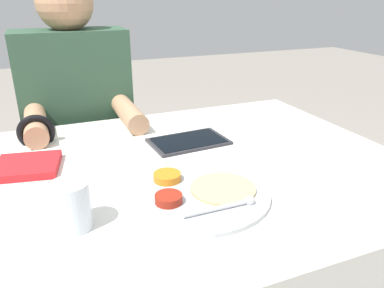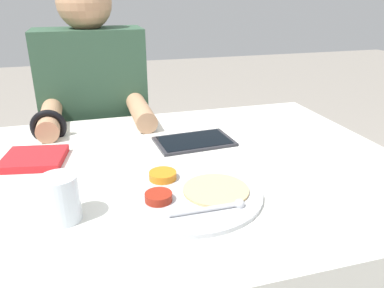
{
  "view_description": "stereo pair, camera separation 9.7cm",
  "coord_description": "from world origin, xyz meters",
  "px_view_note": "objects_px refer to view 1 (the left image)",
  "views": [
    {
      "loc": [
        -0.28,
        -0.84,
        1.18
      ],
      "look_at": [
        0.06,
        -0.01,
        0.81
      ],
      "focal_mm": 35.0,
      "sensor_mm": 36.0,
      "label": 1
    },
    {
      "loc": [
        -0.19,
        -0.87,
        1.18
      ],
      "look_at": [
        0.06,
        -0.01,
        0.81
      ],
      "focal_mm": 35.0,
      "sensor_mm": 36.0,
      "label": 2
    }
  ],
  "objects_px": {
    "tablet_device": "(189,141)",
    "drinking_glass": "(72,206)",
    "red_notebook": "(27,167)",
    "thali_tray": "(197,192)",
    "person_diner": "(82,150)"
  },
  "relations": [
    {
      "from": "tablet_device",
      "to": "drinking_glass",
      "type": "height_order",
      "value": "drinking_glass"
    },
    {
      "from": "red_notebook",
      "to": "tablet_device",
      "type": "bearing_deg",
      "value": 1.78
    },
    {
      "from": "thali_tray",
      "to": "drinking_glass",
      "type": "distance_m",
      "value": 0.27
    },
    {
      "from": "thali_tray",
      "to": "person_diner",
      "type": "relative_size",
      "value": 0.27
    },
    {
      "from": "tablet_device",
      "to": "drinking_glass",
      "type": "distance_m",
      "value": 0.49
    },
    {
      "from": "thali_tray",
      "to": "person_diner",
      "type": "distance_m",
      "value": 0.81
    },
    {
      "from": "thali_tray",
      "to": "tablet_device",
      "type": "distance_m",
      "value": 0.31
    },
    {
      "from": "red_notebook",
      "to": "drinking_glass",
      "type": "bearing_deg",
      "value": -74.85
    },
    {
      "from": "drinking_glass",
      "to": "red_notebook",
      "type": "bearing_deg",
      "value": 105.15
    },
    {
      "from": "tablet_device",
      "to": "person_diner",
      "type": "height_order",
      "value": "person_diner"
    },
    {
      "from": "tablet_device",
      "to": "person_diner",
      "type": "relative_size",
      "value": 0.19
    },
    {
      "from": "red_notebook",
      "to": "drinking_glass",
      "type": "distance_m",
      "value": 0.32
    },
    {
      "from": "red_notebook",
      "to": "person_diner",
      "type": "height_order",
      "value": "person_diner"
    },
    {
      "from": "thali_tray",
      "to": "red_notebook",
      "type": "relative_size",
      "value": 1.85
    },
    {
      "from": "red_notebook",
      "to": "drinking_glass",
      "type": "height_order",
      "value": "drinking_glass"
    }
  ]
}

